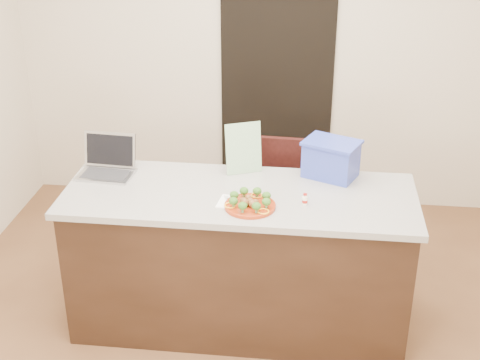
# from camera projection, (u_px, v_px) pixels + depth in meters

# --- Properties ---
(ground) EXTENTS (4.00, 4.00, 0.00)m
(ground) POSITION_uv_depth(u_px,v_px,m) (235.00, 346.00, 4.07)
(ground) COLOR brown
(ground) RESTS_ON ground
(room_shell) EXTENTS (4.00, 4.00, 4.00)m
(room_shell) POSITION_uv_depth(u_px,v_px,m) (233.00, 92.00, 3.36)
(room_shell) COLOR white
(room_shell) RESTS_ON ground
(doorway) EXTENTS (0.90, 0.02, 2.00)m
(doorway) POSITION_uv_depth(u_px,v_px,m) (277.00, 88.00, 5.39)
(doorway) COLOR black
(doorway) RESTS_ON ground
(island) EXTENTS (2.06, 0.76, 0.92)m
(island) POSITION_uv_depth(u_px,v_px,m) (239.00, 259.00, 4.09)
(island) COLOR black
(island) RESTS_ON ground
(plate) EXTENTS (0.29, 0.29, 0.02)m
(plate) POSITION_uv_depth(u_px,v_px,m) (250.00, 205.00, 3.72)
(plate) COLOR #982C0D
(plate) RESTS_ON island
(meatballs) EXTENTS (0.12, 0.11, 0.04)m
(meatballs) POSITION_uv_depth(u_px,v_px,m) (249.00, 202.00, 3.71)
(meatballs) COLOR brown
(meatballs) RESTS_ON plate
(broccoli) EXTENTS (0.24, 0.24, 0.04)m
(broccoli) POSITION_uv_depth(u_px,v_px,m) (250.00, 198.00, 3.70)
(broccoli) COLOR #254E14
(broccoli) RESTS_ON plate
(pepper_rings) EXTENTS (0.26, 0.26, 0.01)m
(pepper_rings) POSITION_uv_depth(u_px,v_px,m) (250.00, 204.00, 3.72)
(pepper_rings) COLOR orange
(pepper_rings) RESTS_ON plate
(napkin) EXTENTS (0.18, 0.18, 0.01)m
(napkin) POSITION_uv_depth(u_px,v_px,m) (233.00, 202.00, 3.77)
(napkin) COLOR white
(napkin) RESTS_ON island
(fork) EXTENTS (0.04, 0.15, 0.00)m
(fork) POSITION_uv_depth(u_px,v_px,m) (229.00, 201.00, 3.78)
(fork) COLOR silver
(fork) RESTS_ON napkin
(knife) EXTENTS (0.05, 0.19, 0.01)m
(knife) POSITION_uv_depth(u_px,v_px,m) (238.00, 203.00, 3.75)
(knife) COLOR silver
(knife) RESTS_ON napkin
(yogurt_bottle) EXTENTS (0.03, 0.03, 0.07)m
(yogurt_bottle) POSITION_uv_depth(u_px,v_px,m) (305.00, 200.00, 3.75)
(yogurt_bottle) COLOR white
(yogurt_bottle) RESTS_ON island
(laptop) EXTENTS (0.34, 0.28, 0.23)m
(laptop) POSITION_uv_depth(u_px,v_px,m) (108.00, 163.00, 4.12)
(laptop) COLOR #AFAFB3
(laptop) RESTS_ON island
(leaflet) EXTENTS (0.23, 0.13, 0.32)m
(leaflet) POSITION_uv_depth(u_px,v_px,m) (244.00, 148.00, 4.07)
(leaflet) COLOR silver
(leaflet) RESTS_ON island
(blue_box) EXTENTS (0.39, 0.34, 0.23)m
(blue_box) POSITION_uv_depth(u_px,v_px,m) (331.00, 159.00, 4.04)
(blue_box) COLOR #2F3FAB
(blue_box) RESTS_ON island
(chair) EXTENTS (0.44, 0.44, 0.95)m
(chair) POSITION_uv_depth(u_px,v_px,m) (274.00, 198.00, 4.66)
(chair) COLOR #34120F
(chair) RESTS_ON ground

